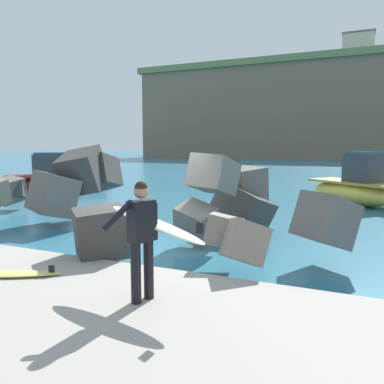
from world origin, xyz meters
TOP-DOWN VIEW (x-y plane):
  - ground_plane at (0.00, 0.00)m, footprint 400.00×400.00m
  - walkway_path at (0.00, -4.00)m, footprint 48.00×4.40m
  - breakwater_jetty at (0.12, 1.58)m, footprint 31.39×6.76m
  - surfer_with_board at (1.67, -3.15)m, footprint 2.09×1.47m
  - spare_surfboard at (-1.13, -3.33)m, footprint 1.96×1.18m
  - boat_near_centre at (4.55, 9.76)m, footprint 4.51×4.22m
  - boat_near_right at (-19.98, 23.49)m, footprint 3.95×6.30m
  - boat_mid_left at (-11.07, 8.71)m, footprint 5.67×5.93m
  - mooring_buoy_inner at (-6.69, 26.26)m, footprint 0.44×0.44m
  - headland_bluff at (4.25, 84.08)m, footprint 85.01×44.12m
  - station_building_west at (1.33, 93.92)m, footprint 7.11×4.78m
  - station_building_central at (3.75, 76.15)m, footprint 5.99×5.93m
  - station_building_east at (1.58, 93.60)m, footprint 6.37×5.53m

SIDE VIEW (x-z plane):
  - ground_plane at x=0.00m, z-range 0.00..0.00m
  - walkway_path at x=0.00m, z-range 0.00..0.24m
  - mooring_buoy_inner at x=-6.69m, z-range 0.00..0.44m
  - spare_surfboard at x=-1.13m, z-range 0.19..0.37m
  - boat_near_right at x=-19.98m, z-range -0.35..1.68m
  - boat_mid_left at x=-11.07m, z-range -0.41..1.76m
  - boat_near_centre at x=4.55m, z-range -0.42..1.87m
  - breakwater_jetty at x=0.12m, z-range -0.15..2.43m
  - surfer_with_board at x=1.67m, z-range 0.39..2.16m
  - headland_bluff at x=4.25m, z-range 0.02..18.66m
  - station_building_west at x=1.33m, z-range 18.66..23.30m
  - station_building_east at x=1.58m, z-range 18.66..23.67m
  - station_building_central at x=3.75m, z-range 18.66..24.31m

